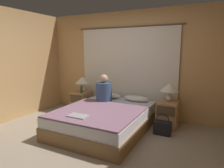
% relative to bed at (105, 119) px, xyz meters
% --- Properties ---
extents(ground_plane, '(16.00, 16.00, 0.00)m').
position_rel_bed_xyz_m(ground_plane, '(0.00, -0.72, -0.22)').
color(ground_plane, gray).
extents(wall_back, '(4.45, 0.06, 2.50)m').
position_rel_bed_xyz_m(wall_back, '(0.00, 1.15, 1.03)').
color(wall_back, tan).
rests_on(wall_back, ground_plane).
extents(curtain_panel, '(2.64, 0.02, 2.14)m').
position_rel_bed_xyz_m(curtain_panel, '(0.00, 1.09, 0.85)').
color(curtain_panel, silver).
rests_on(curtain_panel, ground_plane).
extents(bed, '(1.59, 2.07, 0.44)m').
position_rel_bed_xyz_m(bed, '(0.00, 0.00, 0.00)').
color(bed, olive).
rests_on(bed, ground_plane).
extents(nightstand_left, '(0.41, 0.47, 0.54)m').
position_rel_bed_xyz_m(nightstand_left, '(-1.09, 0.72, 0.06)').
color(nightstand_left, '#A87F51').
rests_on(nightstand_left, ground_plane).
extents(nightstand_right, '(0.41, 0.47, 0.54)m').
position_rel_bed_xyz_m(nightstand_right, '(1.09, 0.72, 0.06)').
color(nightstand_right, '#A87F51').
rests_on(nightstand_right, ground_plane).
extents(lamp_left, '(0.37, 0.37, 0.38)m').
position_rel_bed_xyz_m(lamp_left, '(-1.09, 0.79, 0.60)').
color(lamp_left, silver).
rests_on(lamp_left, nightstand_left).
extents(lamp_right, '(0.37, 0.37, 0.38)m').
position_rel_bed_xyz_m(lamp_right, '(1.09, 0.79, 0.60)').
color(lamp_right, silver).
rests_on(lamp_right, nightstand_right).
extents(pillow_left, '(0.60, 0.30, 0.12)m').
position_rel_bed_xyz_m(pillow_left, '(-0.35, 0.85, 0.28)').
color(pillow_left, white).
rests_on(pillow_left, bed).
extents(pillow_right, '(0.60, 0.30, 0.12)m').
position_rel_bed_xyz_m(pillow_right, '(0.35, 0.85, 0.28)').
color(pillow_right, white).
rests_on(pillow_right, bed).
extents(blanket_on_bed, '(1.53, 1.46, 0.03)m').
position_rel_bed_xyz_m(blanket_on_bed, '(0.00, -0.28, 0.24)').
color(blanket_on_bed, slate).
rests_on(blanket_on_bed, bed).
extents(person_left_in_bed, '(0.36, 0.36, 0.62)m').
position_rel_bed_xyz_m(person_left_in_bed, '(-0.29, 0.49, 0.47)').
color(person_left_in_bed, '#38517A').
rests_on(person_left_in_bed, bed).
extents(beer_bottle_on_left_stand, '(0.06, 0.06, 0.22)m').
position_rel_bed_xyz_m(beer_bottle_on_left_stand, '(-0.99, 0.59, 0.41)').
color(beer_bottle_on_left_stand, '#2D4C28').
rests_on(beer_bottle_on_left_stand, nightstand_left).
extents(laptop_on_bed, '(0.36, 0.22, 0.02)m').
position_rel_bed_xyz_m(laptop_on_bed, '(-0.14, -0.70, 0.26)').
color(laptop_on_bed, '#9EA0A5').
rests_on(laptop_on_bed, blanket_on_bed).
extents(handbag_on_floor, '(0.32, 0.17, 0.41)m').
position_rel_bed_xyz_m(handbag_on_floor, '(1.09, 0.29, -0.08)').
color(handbag_on_floor, black).
rests_on(handbag_on_floor, ground_plane).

